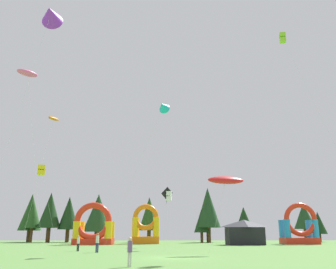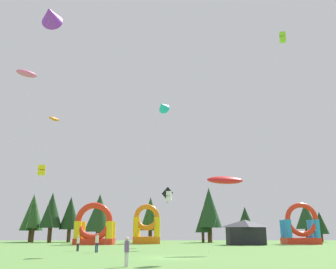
% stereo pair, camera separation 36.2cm
% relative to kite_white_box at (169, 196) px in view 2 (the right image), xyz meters
% --- Properties ---
extents(ground_plane, '(120.00, 120.00, 0.00)m').
position_rel_kite_white_box_xyz_m(ground_plane, '(-0.08, -13.20, -6.03)').
color(ground_plane, '#5B8C42').
extents(kite_white_box, '(0.79, 2.92, 6.57)m').
position_rel_kite_white_box_xyz_m(kite_white_box, '(0.00, 0.00, 0.00)').
color(kite_white_box, white).
rests_on(kite_white_box, ground_plane).
extents(kite_orange_parafoil, '(1.91, 5.89, 17.83)m').
position_rel_kite_white_box_xyz_m(kite_orange_parafoil, '(-16.08, 6.01, 11.30)').
color(kite_orange_parafoil, orange).
rests_on(kite_orange_parafoil, ground_plane).
extents(kite_pink_parafoil, '(2.74, 4.51, 16.44)m').
position_rel_kite_white_box_xyz_m(kite_pink_parafoil, '(-13.31, -12.00, 9.92)').
color(kite_pink_parafoil, '#EA599E').
rests_on(kite_pink_parafoil, ground_plane).
extents(kite_red_parafoil, '(3.78, 1.97, 7.34)m').
position_rel_kite_white_box_xyz_m(kite_red_parafoil, '(5.30, -7.88, 0.77)').
color(kite_red_parafoil, red).
rests_on(kite_red_parafoil, ground_plane).
extents(kite_lime_box, '(8.23, 1.69, 25.02)m').
position_rel_kite_white_box_xyz_m(kite_lime_box, '(13.56, -4.51, 18.30)').
color(kite_lime_box, '#8CD826').
rests_on(kite_lime_box, ground_plane).
extents(kite_yellow_box, '(2.89, 1.26, 9.43)m').
position_rel_kite_white_box_xyz_m(kite_yellow_box, '(-14.82, -1.02, 2.83)').
color(kite_yellow_box, yellow).
rests_on(kite_yellow_box, ground_plane).
extents(kite_black_diamond, '(1.30, 3.15, 7.69)m').
position_rel_kite_white_box_xyz_m(kite_black_diamond, '(-0.16, 7.24, 1.00)').
color(kite_black_diamond, black).
rests_on(kite_black_diamond, ground_plane).
extents(kite_cyan_delta, '(7.30, 3.19, 16.54)m').
position_rel_kite_white_box_xyz_m(kite_cyan_delta, '(-0.79, -3.87, 9.76)').
color(kite_cyan_delta, '#19B7CC').
rests_on(kite_cyan_delta, ground_plane).
extents(kite_purple_delta, '(6.33, 2.69, 27.26)m').
position_rel_kite_white_box_xyz_m(kite_purple_delta, '(-13.69, -6.31, 19.88)').
color(kite_purple_delta, purple).
rests_on(kite_purple_delta, ground_plane).
extents(person_far_side, '(0.41, 0.41, 1.84)m').
position_rel_kite_white_box_xyz_m(person_far_side, '(-7.19, -5.74, -4.93)').
color(person_far_side, navy).
rests_on(person_far_side, ground_plane).
extents(person_near_camera, '(0.38, 0.38, 1.58)m').
position_rel_kite_white_box_xyz_m(person_near_camera, '(-9.58, -3.26, -5.09)').
color(person_near_camera, black).
rests_on(person_near_camera, ground_plane).
extents(person_left_edge, '(0.40, 0.40, 1.65)m').
position_rel_kite_white_box_xyz_m(person_left_edge, '(-2.87, -20.77, -5.05)').
color(person_left_edge, silver).
rests_on(person_left_edge, ground_plane).
extents(inflatable_red_slide, '(6.18, 4.28, 6.55)m').
position_rel_kite_white_box_xyz_m(inflatable_red_slide, '(-11.60, 17.08, -3.76)').
color(inflatable_red_slide, red).
rests_on(inflatable_red_slide, ground_plane).
extents(inflatable_orange_dome, '(5.62, 3.60, 6.62)m').
position_rel_kite_white_box_xyz_m(inflatable_orange_dome, '(22.05, 17.83, -3.67)').
color(inflatable_orange_dome, red).
rests_on(inflatable_orange_dome, ground_plane).
extents(inflatable_yellow_castle, '(4.59, 3.73, 6.58)m').
position_rel_kite_white_box_xyz_m(inflatable_yellow_castle, '(-3.36, 21.21, -3.61)').
color(inflatable_yellow_castle, orange).
rests_on(inflatable_yellow_castle, ground_plane).
extents(festival_tent, '(5.48, 3.79, 3.81)m').
position_rel_kite_white_box_xyz_m(festival_tent, '(12.20, 14.94, -4.12)').
color(festival_tent, black).
rests_on(festival_tent, ground_plane).
extents(tree_row_1, '(4.60, 4.60, 9.54)m').
position_rel_kite_white_box_xyz_m(tree_row_1, '(-27.17, 32.75, -0.19)').
color(tree_row_1, '#4C331E').
rests_on(tree_row_1, ground_plane).
extents(tree_row_2, '(3.04, 3.04, 7.41)m').
position_rel_kite_white_box_xyz_m(tree_row_2, '(-25.80, 30.02, -1.05)').
color(tree_row_2, '#4C331E').
rests_on(tree_row_2, ground_plane).
extents(tree_row_3, '(4.31, 4.31, 9.52)m').
position_rel_kite_white_box_xyz_m(tree_row_3, '(-22.44, 29.68, 0.04)').
color(tree_row_3, '#4C331E').
rests_on(tree_row_3, ground_plane).
extents(tree_row_4, '(4.01, 4.01, 8.80)m').
position_rel_kite_white_box_xyz_m(tree_row_4, '(-19.01, 30.70, -0.46)').
color(tree_row_4, '#4C331E').
rests_on(tree_row_4, ground_plane).
extents(tree_row_5, '(5.45, 5.45, 9.10)m').
position_rel_kite_white_box_xyz_m(tree_row_5, '(-12.90, 28.75, -0.52)').
color(tree_row_5, '#4C331E').
rests_on(tree_row_5, ground_plane).
extents(tree_row_6, '(4.09, 4.09, 8.83)m').
position_rel_kite_white_box_xyz_m(tree_row_6, '(-3.06, 31.36, -0.53)').
color(tree_row_6, '#4C331E').
rests_on(tree_row_6, ground_plane).
extents(tree_row_7, '(2.96, 2.96, 6.18)m').
position_rel_kite_white_box_xyz_m(tree_row_7, '(7.15, 28.71, -2.06)').
color(tree_row_7, '#4C331E').
rests_on(tree_row_7, ground_plane).
extents(tree_row_8, '(4.73, 4.73, 10.44)m').
position_rel_kite_white_box_xyz_m(tree_row_8, '(8.51, 28.89, 0.52)').
color(tree_row_8, '#4C331E').
rests_on(tree_row_8, ground_plane).
extents(tree_row_9, '(3.51, 3.51, 6.74)m').
position_rel_kite_white_box_xyz_m(tree_row_9, '(15.61, 29.36, -1.68)').
color(tree_row_9, '#4C331E').
rests_on(tree_row_9, ground_plane).
extents(tree_row_10, '(4.19, 4.19, 7.51)m').
position_rel_kite_white_box_xyz_m(tree_row_10, '(27.65, 29.31, -1.08)').
color(tree_row_10, '#4C331E').
rests_on(tree_row_10, ground_plane).
extents(tree_row_11, '(3.18, 3.18, 5.94)m').
position_rel_kite_white_box_xyz_m(tree_row_11, '(31.22, 31.35, -2.31)').
color(tree_row_11, '#4C331E').
rests_on(tree_row_11, ground_plane).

